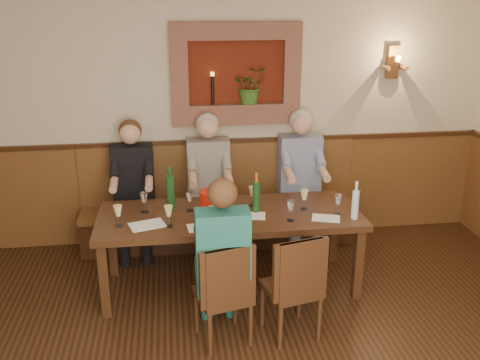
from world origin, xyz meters
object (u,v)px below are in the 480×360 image
object	(u,v)px
chair_near_left	(224,312)
person_bench_mid	(209,195)
spittoon_bucket	(213,205)
water_bottle	(355,204)
person_bench_left	(134,200)
wine_bottle_green_b	(170,192)
chair_near_right	(292,305)
person_chair_front	(222,273)
person_bench_right	(301,190)
dining_table	(230,221)
wine_bottle_green_a	(256,196)
bench	(220,215)

from	to	relation	value
chair_near_left	person_bench_mid	xyz separation A→B (m)	(0.03, 1.68, 0.36)
spittoon_bucket	water_bottle	size ratio (longest dim) A/B	0.76
person_bench_left	wine_bottle_green_b	world-z (taller)	person_bench_left
chair_near_right	person_bench_mid	distance (m)	1.78
person_chair_front	chair_near_left	bearing A→B (deg)	-85.77
person_bench_right	water_bottle	bearing A→B (deg)	-78.83
wine_bottle_green_b	water_bottle	distance (m)	1.68
dining_table	water_bottle	size ratio (longest dim) A/B	6.86
chair_near_right	person_bench_left	world-z (taller)	person_bench_left
person_chair_front	wine_bottle_green_a	bearing A→B (deg)	63.07
chair_near_right	wine_bottle_green_b	xyz separation A→B (m)	(-0.94, 1.00, 0.66)
dining_table	water_bottle	xyz separation A→B (m)	(1.09, -0.27, 0.21)
chair_near_left	person_bench_mid	size ratio (longest dim) A/B	0.60
spittoon_bucket	water_bottle	bearing A→B (deg)	-6.96
wine_bottle_green_b	water_bottle	size ratio (longest dim) A/B	1.18
spittoon_bucket	chair_near_right	bearing A→B (deg)	-51.53
bench	chair_near_right	world-z (taller)	bench
dining_table	wine_bottle_green_b	bearing A→B (deg)	162.35
person_bench_right	wine_bottle_green_b	size ratio (longest dim) A/B	3.61
spittoon_bucket	water_bottle	xyz separation A→B (m)	(1.25, -0.15, 0.01)
wine_bottle_green_a	wine_bottle_green_b	world-z (taller)	wine_bottle_green_b
dining_table	wine_bottle_green_b	size ratio (longest dim) A/B	5.79
chair_near_left	person_chair_front	size ratio (longest dim) A/B	0.64
person_bench_mid	person_chair_front	distance (m)	1.61
dining_table	person_chair_front	distance (m)	0.80
spittoon_bucket	water_bottle	world-z (taller)	water_bottle
person_bench_left	person_bench_mid	world-z (taller)	person_bench_mid
person_bench_right	person_chair_front	size ratio (longest dim) A/B	1.07
wine_bottle_green_a	water_bottle	size ratio (longest dim) A/B	1.08
person_chair_front	chair_near_right	bearing A→B (deg)	-5.16
bench	water_bottle	world-z (taller)	bench
chair_near_right	water_bottle	size ratio (longest dim) A/B	2.62
bench	wine_bottle_green_a	distance (m)	1.13
chair_near_right	wine_bottle_green_a	distance (m)	1.06
person_bench_mid	person_chair_front	bearing A→B (deg)	-91.07
water_bottle	wine_bottle_green_b	bearing A→B (deg)	165.00
chair_near_left	person_bench_left	world-z (taller)	person_bench_left
dining_table	chair_near_right	bearing A→B (deg)	-63.96
chair_near_right	person_bench_left	distance (m)	2.15
chair_near_left	wine_bottle_green_a	distance (m)	1.13
chair_near_right	person_bench_right	bearing A→B (deg)	60.38
dining_table	spittoon_bucket	distance (m)	0.29
spittoon_bucket	person_bench_left	bearing A→B (deg)	128.36
person_bench_mid	wine_bottle_green_a	distance (m)	0.95
person_bench_left	spittoon_bucket	distance (m)	1.24
chair_near_left	person_bench_mid	world-z (taller)	person_bench_mid
person_bench_mid	person_bench_right	bearing A→B (deg)	-0.02
bench	person_bench_left	size ratio (longest dim) A/B	2.08
person_bench_mid	wine_bottle_green_a	bearing A→B (deg)	-66.14
chair_near_left	chair_near_right	bearing A→B (deg)	-13.27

